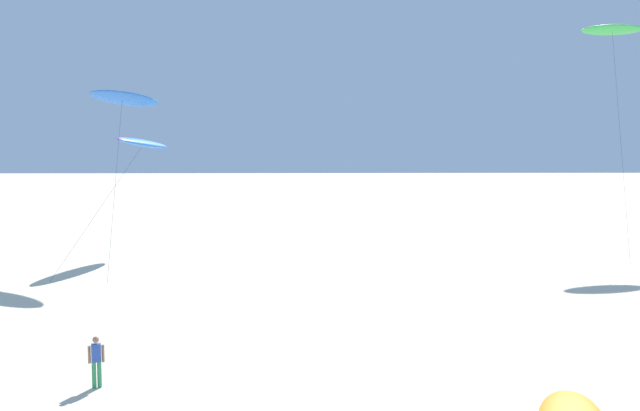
% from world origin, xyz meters
% --- Properties ---
extents(flying_kite_1, '(5.97, 9.15, 10.98)m').
position_xyz_m(flying_kite_1, '(-10.52, 45.95, 10.15)').
color(flying_kite_1, blue).
rests_on(flying_kite_1, ground).
extents(flying_kite_4, '(4.80, 12.91, 8.08)m').
position_xyz_m(flying_kite_4, '(-10.10, 49.64, 7.38)').
color(flying_kite_4, blue).
rests_on(flying_kite_4, ground).
extents(flying_kite_7, '(5.17, 9.10, 15.64)m').
position_xyz_m(flying_kite_7, '(21.84, 52.42, 15.14)').
color(flying_kite_7, green).
rests_on(flying_kite_7, ground).
extents(person_mid_field, '(0.49, 0.28, 1.66)m').
position_xyz_m(person_mid_field, '(-6.02, 22.82, 0.91)').
color(person_mid_field, '#338E56').
rests_on(person_mid_field, ground).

